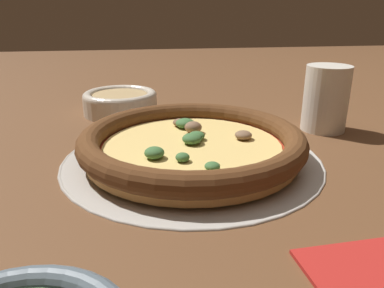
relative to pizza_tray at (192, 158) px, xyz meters
The scene contains 5 objects.
ground_plane 0.00m from the pizza_tray, ahead, with size 3.00×3.00×0.00m, color brown.
pizza_tray is the anchor object (origin of this frame).
pizza 0.02m from the pizza_tray, behind, with size 0.33×0.33×0.04m.
bowl_near 0.30m from the pizza_tray, 157.83° to the right, with size 0.16×0.16×0.05m.
drinking_cup 0.29m from the pizza_tray, 112.17° to the left, with size 0.08×0.08×0.12m.
Camera 1 is at (0.51, -0.08, 0.22)m, focal length 35.00 mm.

